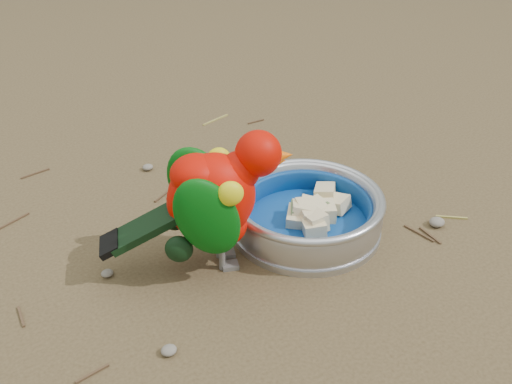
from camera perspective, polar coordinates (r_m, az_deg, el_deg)
ground at (r=0.78m, az=-0.05°, el=-7.50°), size 60.00×60.00×0.00m
food_bowl at (r=0.85m, az=4.99°, el=-3.34°), size 0.22×0.22×0.02m
bowl_wall at (r=0.83m, az=5.09°, el=-1.65°), size 0.22×0.22×0.04m
fruit_wedges at (r=0.84m, az=5.06°, el=-2.05°), size 0.13×0.13×0.03m
lory_parrot at (r=0.74m, az=-4.11°, el=-1.47°), size 0.25×0.18×0.19m
ground_debris at (r=0.77m, az=-2.26°, el=-8.15°), size 0.90×0.80×0.01m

